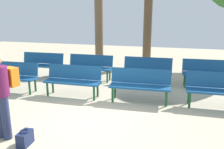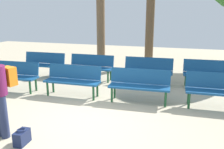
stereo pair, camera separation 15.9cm
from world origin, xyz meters
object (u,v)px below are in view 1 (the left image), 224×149
at_px(bench_r0_c1, 73,79).
at_px(visitor_with_backpack, 2,91).
at_px(bench_r0_c3, 219,88).
at_px(bench_r1_c1, 90,66).
at_px(bench_r1_c3, 208,72).
at_px(bench_r1_c0, 42,63).
at_px(tree_0, 148,27).
at_px(tree_1, 99,34).
at_px(bench_r0_c0, 12,75).
at_px(handbag, 25,138).
at_px(bench_r1_c2, 147,69).
at_px(bench_r0_c2, 140,83).

xyz_separation_m(bench_r0_c1, visitor_with_backpack, (-0.28, -2.52, 0.43)).
bearing_deg(bench_r0_c3, bench_r1_c1, 157.10).
distance_m(bench_r1_c1, bench_r1_c3, 3.94).
bearing_deg(bench_r1_c3, bench_r1_c0, 179.14).
relative_size(tree_0, visitor_with_backpack, 2.07).
bearing_deg(tree_1, bench_r0_c0, -112.96).
xyz_separation_m(bench_r0_c1, tree_1, (-0.41, 3.62, 0.92)).
distance_m(bench_r1_c3, tree_0, 3.94).
bearing_deg(visitor_with_backpack, bench_r1_c0, -52.74).
bearing_deg(tree_1, bench_r1_c0, -128.95).
bearing_deg(handbag, bench_r0_c3, 38.36).
distance_m(bench_r0_c0, handbag, 3.46).
bearing_deg(handbag, bench_r0_c1, 95.40).
distance_m(bench_r0_c1, bench_r1_c2, 2.59).
distance_m(bench_r0_c1, bench_r1_c0, 2.60).
relative_size(tree_0, handbag, 10.41).
relative_size(bench_r1_c0, bench_r1_c2, 1.00).
relative_size(tree_1, visitor_with_backpack, 1.73).
bearing_deg(bench_r1_c3, bench_r0_c1, -156.78).
distance_m(bench_r1_c1, tree_0, 3.68).
height_order(bench_r0_c2, bench_r1_c2, same).
height_order(bench_r1_c2, tree_1, tree_1).
height_order(bench_r1_c0, bench_r1_c2, same).
distance_m(tree_0, handbag, 7.76).
relative_size(bench_r0_c2, visitor_with_backpack, 0.98).
distance_m(bench_r0_c1, tree_1, 3.76).
relative_size(bench_r1_c0, handbag, 4.91).
xyz_separation_m(bench_r1_c2, visitor_with_backpack, (-2.17, -4.29, 0.43)).
xyz_separation_m(bench_r1_c3, tree_0, (-2.34, 2.93, 1.21)).
height_order(bench_r0_c1, tree_0, tree_0).
distance_m(bench_r1_c1, tree_1, 2.12).
xyz_separation_m(bench_r0_c2, bench_r1_c3, (1.90, 1.83, 0.00)).
relative_size(bench_r0_c0, visitor_with_backpack, 0.98).
xyz_separation_m(bench_r0_c2, tree_0, (-0.44, 4.76, 1.21)).
relative_size(bench_r1_c1, handbag, 4.88).
relative_size(bench_r0_c2, bench_r1_c3, 1.00).
bearing_deg(bench_r1_c3, bench_r0_c2, -139.22).
relative_size(bench_r0_c0, bench_r1_c2, 1.01).
xyz_separation_m(bench_r0_c0, bench_r1_c1, (1.84, 1.80, 0.00)).
bearing_deg(tree_0, bench_r1_c3, -51.38).
height_order(bench_r1_c2, handbag, bench_r1_c2).
relative_size(bench_r0_c1, bench_r0_c3, 1.00).
xyz_separation_m(tree_0, visitor_with_backpack, (-1.74, -7.33, -0.77)).
bearing_deg(bench_r1_c2, bench_r0_c0, -156.25).
bearing_deg(bench_r0_c2, bench_r1_c1, 137.94).
relative_size(bench_r1_c1, visitor_with_backpack, 0.97).
bearing_deg(handbag, bench_r0_c0, 130.43).
distance_m(bench_r1_c0, tree_0, 4.84).
bearing_deg(bench_r1_c2, bench_r1_c3, 1.88).
bearing_deg(bench_r0_c0, tree_1, 64.06).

